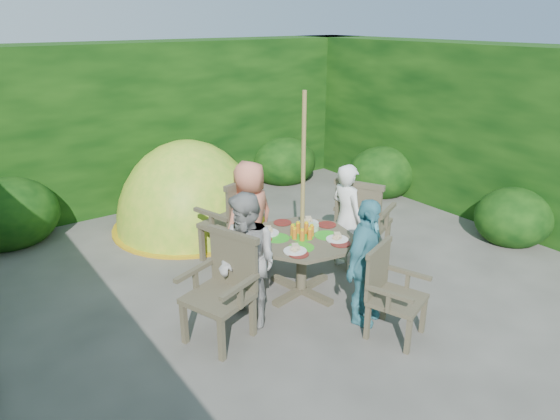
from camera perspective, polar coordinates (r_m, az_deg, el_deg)
ground at (r=5.56m, az=1.04°, el=-9.67°), size 60.00×60.00×0.00m
hedge_enclosure at (r=6.10m, az=-6.47°, el=5.86°), size 9.00×9.00×2.50m
patio_table at (r=5.36m, az=2.54°, el=-4.09°), size 1.35×1.35×0.80m
parasol_pole at (r=5.15m, az=2.62°, el=1.29°), size 0.05×0.05×2.20m
garden_chair_right at (r=6.15m, az=9.33°, el=-1.05°), size 0.75×0.79×1.03m
garden_chair_left at (r=4.70m, az=-6.47°, el=-8.68°), size 0.68×0.73×0.98m
garden_chair_back at (r=6.06m, az=-5.24°, el=-1.08°), size 0.76×0.71×1.05m
garden_chair_front at (r=4.83m, az=12.50°, el=-9.03°), size 0.64×0.60×0.86m
child_right at (r=5.90m, az=7.61°, el=-0.89°), size 0.33×0.48×1.30m
child_left at (r=4.78m, az=-3.76°, el=-5.91°), size 0.64×0.75×1.35m
child_back at (r=5.82m, az=-3.44°, el=-0.84°), size 0.70×0.49×1.34m
child_front at (r=4.89m, az=9.69°, el=-5.96°), size 0.82×0.59×1.29m
dome_tent at (r=7.39m, az=-10.15°, el=-1.81°), size 2.34×2.34×2.52m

